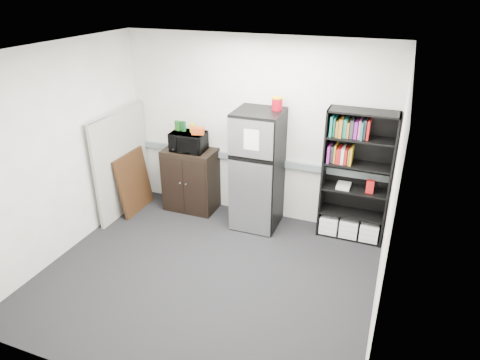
{
  "coord_description": "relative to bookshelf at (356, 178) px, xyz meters",
  "views": [
    {
      "loc": [
        1.94,
        -3.9,
        3.36
      ],
      "look_at": [
        0.1,
        0.9,
        0.93
      ],
      "focal_mm": 32.0,
      "sensor_mm": 36.0,
      "label": 1
    }
  ],
  "objects": [
    {
      "name": "wall_note",
      "position": [
        -1.88,
        0.18,
        0.64
      ],
      "size": [
        0.14,
        0.0,
        0.1
      ],
      "primitive_type": "cube",
      "color": "white",
      "rests_on": "wall_back"
    },
    {
      "name": "snack_box_b",
      "position": [
        -2.58,
        -0.05,
        0.44
      ],
      "size": [
        0.08,
        0.07,
        0.15
      ],
      "primitive_type": "cube",
      "rotation": [
        0.0,
        0.0,
        -0.27
      ],
      "color": "#0D3C18",
      "rests_on": "microwave"
    },
    {
      "name": "cubicle_partition",
      "position": [
        -3.43,
        -0.49,
        -0.1
      ],
      "size": [
        0.06,
        1.3,
        1.62
      ],
      "color": "gray",
      "rests_on": "floor"
    },
    {
      "name": "microwave",
      "position": [
        -2.48,
        -0.08,
        0.23
      ],
      "size": [
        0.54,
        0.38,
        0.29
      ],
      "primitive_type": "imported",
      "rotation": [
        0.0,
        0.0,
        0.06
      ],
      "color": "black",
      "rests_on": "cabinet"
    },
    {
      "name": "snack_box_a",
      "position": [
        -2.67,
        -0.05,
        0.44
      ],
      "size": [
        0.08,
        0.07,
        0.15
      ],
      "primitive_type": "cube",
      "rotation": [
        0.0,
        0.0,
        -0.25
      ],
      "color": "#185017",
      "rests_on": "microwave"
    },
    {
      "name": "ceiling",
      "position": [
        -1.53,
        -1.57,
        1.79
      ],
      "size": [
        4.0,
        3.5,
        0.02
      ],
      "primitive_type": "cube",
      "color": "white",
      "rests_on": "wall_back"
    },
    {
      "name": "wall_back",
      "position": [
        -1.53,
        0.18,
        0.44
      ],
      "size": [
        4.0,
        0.02,
        2.7
      ],
      "primitive_type": "cube",
      "color": "silver",
      "rests_on": "floor"
    },
    {
      "name": "wall_left",
      "position": [
        -3.53,
        -1.57,
        0.44
      ],
      "size": [
        0.02,
        3.5,
        2.7
      ],
      "primitive_type": "cube",
      "color": "silver",
      "rests_on": "floor"
    },
    {
      "name": "floor",
      "position": [
        -1.53,
        -1.57,
        -0.91
      ],
      "size": [
        4.0,
        4.0,
        0.0
      ],
      "primitive_type": "plane",
      "color": "black",
      "rests_on": "ground"
    },
    {
      "name": "snack_bag",
      "position": [
        -2.31,
        -0.1,
        0.42
      ],
      "size": [
        0.2,
        0.14,
        0.1
      ],
      "primitive_type": "cube",
      "rotation": [
        0.0,
        0.0,
        0.26
      ],
      "color": "#BD4412",
      "rests_on": "microwave"
    },
    {
      "name": "electrical_raceway",
      "position": [
        -1.53,
        0.15,
        -0.01
      ],
      "size": [
        3.92,
        0.05,
        0.1
      ],
      "primitive_type": "cube",
      "color": "gray",
      "rests_on": "wall_back"
    },
    {
      "name": "cabinet",
      "position": [
        -2.48,
        -0.06,
        -0.42
      ],
      "size": [
        0.8,
        0.53,
        1.0
      ],
      "color": "black",
      "rests_on": "floor"
    },
    {
      "name": "bookshelf",
      "position": [
        0.0,
        0.0,
        0.0
      ],
      "size": [
        0.9,
        0.34,
        1.85
      ],
      "color": "black",
      "rests_on": "floor"
    },
    {
      "name": "coffee_can",
      "position": [
        -1.14,
        -0.02,
        0.93
      ],
      "size": [
        0.15,
        0.15,
        0.2
      ],
      "color": "#9D0716",
      "rests_on": "refrigerator"
    },
    {
      "name": "framed_poster",
      "position": [
        -3.3,
        -0.43,
        -0.44
      ],
      "size": [
        0.17,
        0.74,
        0.95
      ],
      "rotation": [
        0.0,
        -0.14,
        0.0
      ],
      "color": "black",
      "rests_on": "floor"
    },
    {
      "name": "refrigerator",
      "position": [
        -1.36,
        -0.14,
        -0.04
      ],
      "size": [
        0.66,
        0.69,
        1.75
      ],
      "rotation": [
        0.0,
        0.0,
        0.01
      ],
      "color": "black",
      "rests_on": "floor"
    },
    {
      "name": "snack_box_c",
      "position": [
        -2.42,
        -0.05,
        0.44
      ],
      "size": [
        0.07,
        0.05,
        0.14
      ],
      "primitive_type": "cube",
      "rotation": [
        0.0,
        0.0,
        -0.07
      ],
      "color": "gold",
      "rests_on": "microwave"
    },
    {
      "name": "wall_right",
      "position": [
        0.47,
        -1.57,
        0.44
      ],
      "size": [
        0.02,
        3.5,
        2.7
      ],
      "primitive_type": "cube",
      "color": "silver",
      "rests_on": "floor"
    }
  ]
}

